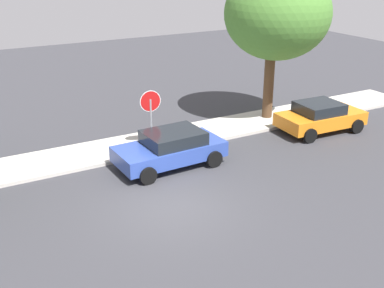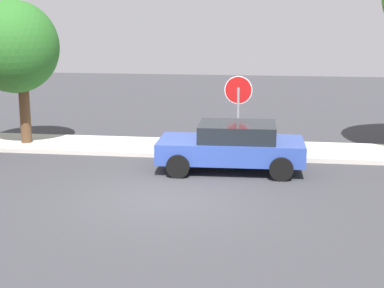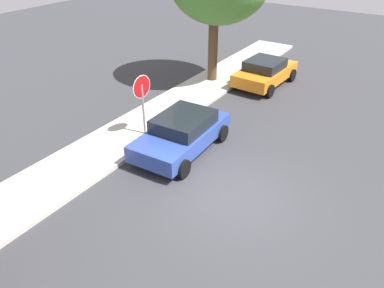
% 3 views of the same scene
% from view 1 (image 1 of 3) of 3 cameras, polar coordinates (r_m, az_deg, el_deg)
% --- Properties ---
extents(ground_plane, '(60.00, 60.00, 0.00)m').
position_cam_1_polar(ground_plane, '(15.53, -2.28, -7.31)').
color(ground_plane, '#38383D').
extents(sidewalk_curb, '(32.00, 2.40, 0.14)m').
position_cam_1_polar(sidewalk_curb, '(19.80, -9.07, -0.64)').
color(sidewalk_curb, beige).
rests_on(sidewalk_curb, ground_plane).
extents(stop_sign, '(0.87, 0.10, 2.50)m').
position_cam_1_polar(stop_sign, '(19.19, -4.92, 4.14)').
color(stop_sign, gray).
rests_on(stop_sign, ground_plane).
extents(parked_car_blue, '(4.13, 2.23, 1.35)m').
position_cam_1_polar(parked_car_blue, '(18.02, -2.57, -0.48)').
color(parked_car_blue, '#2D479E').
rests_on(parked_car_blue, ground_plane).
extents(parked_car_orange, '(3.95, 2.23, 1.35)m').
position_cam_1_polar(parked_car_orange, '(22.24, 14.94, 3.18)').
color(parked_car_orange, orange).
rests_on(parked_car_orange, ground_plane).
extents(street_tree_mid_block, '(4.74, 4.74, 7.04)m').
position_cam_1_polar(street_tree_mid_block, '(22.35, 10.08, 14.92)').
color(street_tree_mid_block, '#513823').
rests_on(street_tree_mid_block, ground_plane).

